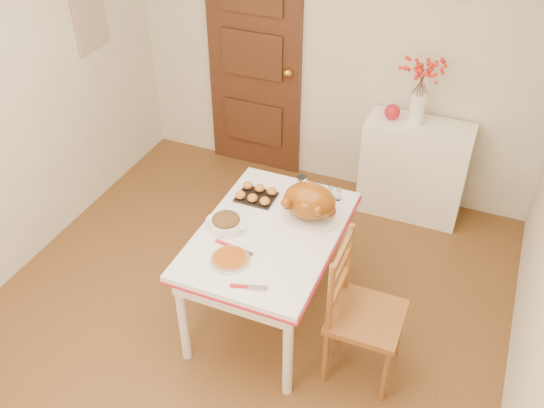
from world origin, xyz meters
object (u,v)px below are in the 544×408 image
at_px(chair_oak, 367,314).
at_px(kitchen_table, 269,275).
at_px(turkey_platter, 309,203).
at_px(sideboard, 414,169).
at_px(pumpkin_pie, 230,259).

bearing_deg(chair_oak, kitchen_table, 74.24).
relative_size(kitchen_table, turkey_platter, 3.17).
xyz_separation_m(sideboard, pumpkin_pie, (-0.73, -1.90, 0.35)).
distance_m(turkey_platter, pumpkin_pie, 0.64).
height_order(sideboard, turkey_platter, turkey_platter).
relative_size(sideboard, chair_oak, 0.86).
bearing_deg(turkey_platter, kitchen_table, -116.68).
height_order(sideboard, pumpkin_pie, sideboard).
xyz_separation_m(kitchen_table, chair_oak, (0.71, -0.19, 0.11)).
xyz_separation_m(sideboard, chair_oak, (0.08, -1.75, 0.07)).
xyz_separation_m(sideboard, turkey_platter, (-0.44, -1.34, 0.46)).
height_order(kitchen_table, turkey_platter, turkey_platter).
bearing_deg(turkey_platter, chair_oak, -24.64).
height_order(kitchen_table, chair_oak, chair_oak).
height_order(sideboard, chair_oak, chair_oak).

